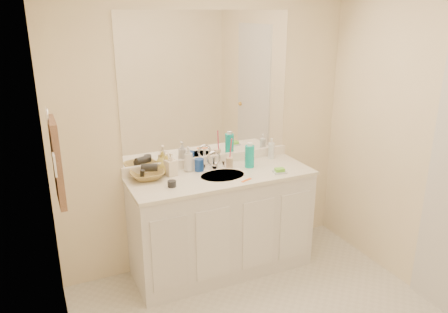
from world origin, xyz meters
name	(u,v)px	position (x,y,z in m)	size (l,w,h in m)	color
wall_back	(208,129)	(0.00, 1.30, 1.20)	(2.60, 0.02, 2.40)	#FBEAC4
wall_left	(61,222)	(-1.30, 0.00, 1.20)	(0.02, 2.60, 2.40)	#FBEAC4
wall_right	(447,152)	(1.30, 0.00, 1.20)	(0.02, 2.60, 2.40)	#FBEAC4
vanity_cabinet	(222,224)	(0.00, 1.02, 0.42)	(1.50, 0.55, 0.85)	silver
countertop	(221,176)	(0.00, 1.02, 0.86)	(1.52, 0.57, 0.03)	white
backsplash	(209,160)	(0.00, 1.29, 0.92)	(1.52, 0.03, 0.08)	white
sink_basin	(222,177)	(0.00, 1.00, 0.87)	(0.37, 0.37, 0.02)	beige
faucet	(214,162)	(0.00, 1.18, 0.94)	(0.02, 0.02, 0.11)	silver
mirror	(208,87)	(0.00, 1.29, 1.56)	(1.48, 0.01, 1.20)	white
blue_mug	(199,165)	(-0.13, 1.18, 0.93)	(0.08, 0.08, 0.11)	navy
tan_cup	(229,162)	(0.14, 1.16, 0.92)	(0.06, 0.06, 0.08)	beige
toothbrush	(231,150)	(0.15, 1.16, 1.03)	(0.01, 0.01, 0.21)	#ED3E65
mouthwash_bottle	(250,156)	(0.29, 1.09, 0.98)	(0.08, 0.08, 0.19)	#0EB0A5
clear_pump_bottle	(271,151)	(0.58, 1.21, 0.95)	(0.05, 0.05, 0.14)	silver
soap_dish	(280,172)	(0.45, 0.86, 0.89)	(0.11, 0.09, 0.01)	silver
green_soap	(280,170)	(0.45, 0.86, 0.90)	(0.08, 0.05, 0.03)	#69CB31
orange_comb	(246,180)	(0.13, 0.82, 0.88)	(0.10, 0.02, 0.00)	orange
dark_jar	(172,184)	(-0.45, 0.95, 0.90)	(0.07, 0.07, 0.05)	black
soap_bottle_white	(188,159)	(-0.21, 1.21, 0.99)	(0.08, 0.08, 0.21)	silver
soap_bottle_cream	(171,164)	(-0.38, 1.18, 0.97)	(0.09, 0.09, 0.19)	#F1E1C5
soap_bottle_yellow	(166,165)	(-0.40, 1.24, 0.96)	(0.12, 0.12, 0.15)	#D5C353
wicker_basket	(147,175)	(-0.57, 1.19, 0.91)	(0.27, 0.27, 0.07)	olive
hair_dryer	(149,168)	(-0.55, 1.19, 0.97)	(0.06, 0.06, 0.13)	black
towel_ring	(47,116)	(-1.27, 0.77, 1.55)	(0.11, 0.11, 0.01)	silver
hand_towel	(57,162)	(-1.25, 0.77, 1.25)	(0.04, 0.32, 0.55)	brown
switch_plate	(55,165)	(-1.27, 0.57, 1.30)	(0.01, 0.09, 0.13)	white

